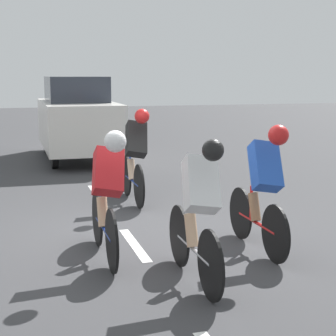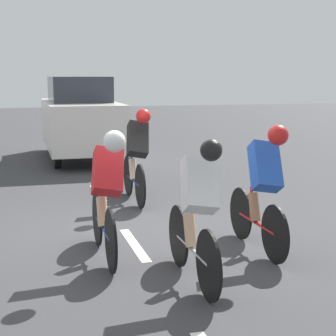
{
  "view_description": "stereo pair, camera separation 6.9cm",
  "coord_description": "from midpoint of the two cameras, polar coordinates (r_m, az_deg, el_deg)",
  "views": [
    {
      "loc": [
        1.42,
        6.96,
        2.09
      ],
      "look_at": [
        -0.43,
        0.37,
        0.95
      ],
      "focal_mm": 60.0,
      "sensor_mm": 36.0,
      "label": 1
    },
    {
      "loc": [
        1.35,
        6.98,
        2.09
      ],
      "look_at": [
        -0.43,
        0.37,
        0.95
      ],
      "focal_mm": 60.0,
      "sensor_mm": 36.0,
      "label": 2
    }
  ],
  "objects": [
    {
      "name": "lane_stripe_mid",
      "position": [
        7.06,
        -3.7,
        -7.76
      ],
      "size": [
        0.12,
        1.4,
        0.01
      ],
      "primitive_type": "cube",
      "color": "white",
      "rests_on": "ground"
    },
    {
      "name": "support_car",
      "position": [
        14.21,
        -9.36,
        5.06
      ],
      "size": [
        1.7,
        4.24,
        2.04
      ],
      "color": "black",
      "rests_on": "ground"
    },
    {
      "name": "lane_stripe_far",
      "position": [
        10.11,
        -7.49,
        -2.53
      ],
      "size": [
        0.12,
        1.4,
        0.01
      ],
      "primitive_type": "cube",
      "color": "white",
      "rests_on": "ground"
    },
    {
      "name": "cyclist_red",
      "position": [
        6.33,
        -6.5,
        -2.38
      ],
      "size": [
        0.41,
        1.72,
        1.51
      ],
      "color": "black",
      "rests_on": "ground"
    },
    {
      "name": "cyclist_black",
      "position": [
        9.17,
        -3.55,
        1.51
      ],
      "size": [
        0.41,
        1.69,
        1.56
      ],
      "color": "black",
      "rests_on": "ground"
    },
    {
      "name": "cyclist_white",
      "position": [
        5.58,
        2.78,
        -4.16
      ],
      "size": [
        0.4,
        1.69,
        1.5
      ],
      "color": "black",
      "rests_on": "ground"
    },
    {
      "name": "cyclist_blue",
      "position": [
        6.67,
        9.37,
        -1.66
      ],
      "size": [
        0.41,
        1.66,
        1.54
      ],
      "color": "black",
      "rests_on": "ground"
    },
    {
      "name": "ground_plane",
      "position": [
        7.41,
        -4.3,
        -6.96
      ],
      "size": [
        60.0,
        60.0,
        0.0
      ],
      "primitive_type": "plane",
      "color": "#38383A"
    }
  ]
}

